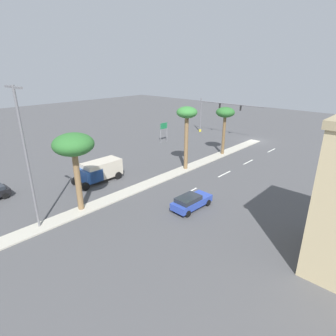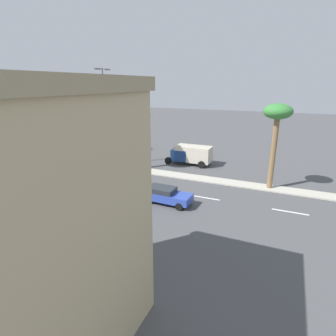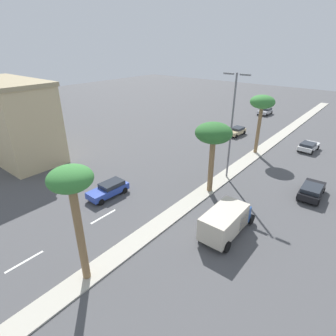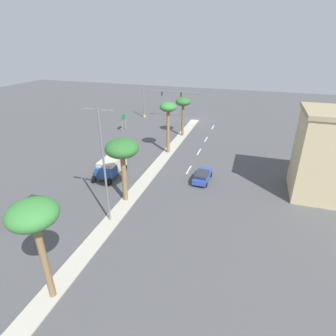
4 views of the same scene
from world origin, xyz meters
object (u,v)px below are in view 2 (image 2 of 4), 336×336
palm_tree_rear (43,107)px  sedan_black_rear (133,145)px  street_lamp_inboard (105,111)px  sedan_blue_center (166,195)px  sedan_white_trailing (50,142)px  box_truck (190,154)px  palm_tree_inboard (277,118)px  palm_tree_far (135,117)px

palm_tree_rear → sedan_black_rear: size_ratio=1.84×
street_lamp_inboard → palm_tree_rear: bearing=92.9°
palm_tree_rear → sedan_blue_center: 22.94m
palm_tree_rear → street_lamp_inboard: bearing=-87.1°
sedan_white_trailing → sedan_black_rear: (3.66, -13.74, 0.05)m
street_lamp_inboard → box_truck: size_ratio=2.02×
palm_tree_inboard → sedan_black_rear: (9.02, 20.94, -6.21)m
street_lamp_inboard → sedan_white_trailing: size_ratio=2.90×
palm_tree_rear → sedan_black_rear: 13.78m
street_lamp_inboard → box_truck: bearing=-62.6°
palm_tree_inboard → sedan_blue_center: size_ratio=1.87×
sedan_white_trailing → palm_tree_far: bearing=-104.6°
palm_tree_far → sedan_white_trailing: 20.74m
palm_tree_rear → sedan_blue_center: size_ratio=1.84×
palm_tree_inboard → palm_tree_far: (0.33, 15.35, -0.67)m
street_lamp_inboard → sedan_black_rear: size_ratio=2.64×
palm_tree_rear → box_truck: bearing=-74.3°
box_truck → street_lamp_inboard: bearing=117.4°
street_lamp_inboard → sedan_white_trailing: 17.23m
street_lamp_inboard → sedan_blue_center: 14.91m
sedan_black_rear → sedan_blue_center: 20.80m
palm_tree_far → sedan_black_rear: (8.69, 5.59, -5.54)m
palm_tree_inboard → box_truck: bearing=63.6°
sedan_blue_center → palm_tree_rear: bearing=71.6°
box_truck → palm_tree_far: bearing=131.8°
street_lamp_inboard → sedan_white_trailing: (5.16, 15.27, -6.09)m
palm_tree_inboard → palm_tree_far: 15.36m
palm_tree_inboard → palm_tree_far: bearing=88.8°
palm_tree_inboard → street_lamp_inboard: street_lamp_inboard is taller
palm_tree_rear → box_truck: 20.37m
palm_tree_far → street_lamp_inboard: 4.10m
palm_tree_far → palm_tree_rear: size_ratio=0.92×
palm_tree_far → palm_tree_rear: bearing=92.6°
sedan_blue_center → street_lamp_inboard: bearing=56.8°
palm_tree_far → box_truck: size_ratio=1.29×
sedan_blue_center → box_truck: box_truck is taller
palm_tree_far → sedan_black_rear: bearing=32.8°
palm_tree_inboard → palm_tree_rear: bearing=90.6°
palm_tree_far → sedan_black_rear: palm_tree_far is taller
street_lamp_inboard → box_truck: (4.81, -9.29, -5.46)m
street_lamp_inboard → sedan_blue_center: street_lamp_inboard is taller
palm_tree_inboard → sedan_white_trailing: size_ratio=2.04×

